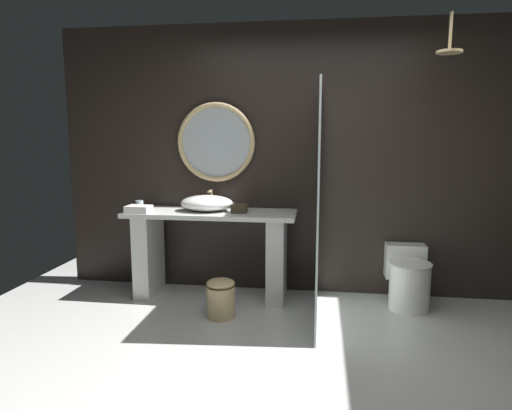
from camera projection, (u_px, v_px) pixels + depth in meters
The scene contains 12 objects.
ground_plane at pixel (285, 393), 2.72m from camera, with size 5.76×5.76×0.00m, color silver.
back_wall_panel at pixel (302, 161), 4.38m from camera, with size 4.80×0.10×2.60m, color black.
vanity_counter at pixel (211, 246), 4.29m from camera, with size 1.61×0.54×0.84m.
vessel_sink at pixel (207, 203), 4.26m from camera, with size 0.50×0.41×0.18m.
tumbler_cup at pixel (139, 205), 4.31m from camera, with size 0.07×0.07×0.09m, color silver.
tissue_box at pixel (239, 208), 4.15m from camera, with size 0.14×0.13×0.08m, color #3D3323.
round_wall_mirror at pixel (216, 142), 4.38m from camera, with size 0.77×0.05×0.77m.
shower_glass_panel at pixel (318, 204), 3.75m from camera, with size 0.02×1.24×1.95m, color silver.
rain_shower_head at pixel (449, 48), 3.53m from camera, with size 0.20×0.20×0.32m.
toilet at pixel (408, 278), 4.07m from camera, with size 0.37×0.56×0.53m.
waste_bin at pixel (221, 298), 3.84m from camera, with size 0.24×0.24×0.34m.
folded_hand_towel at pixel (139, 209), 4.16m from camera, with size 0.22×0.16×0.07m, color silver.
Camera 1 is at (0.18, -2.51, 1.54)m, focal length 31.52 mm.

